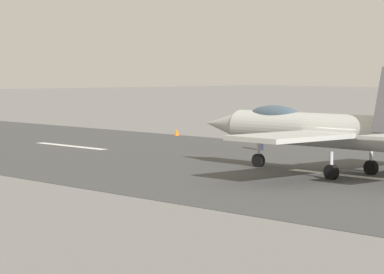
{
  "coord_description": "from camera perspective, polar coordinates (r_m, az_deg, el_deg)",
  "views": [
    {
      "loc": [
        -29.31,
        37.25,
        5.39
      ],
      "look_at": [
        3.33,
        7.82,
        2.2
      ],
      "focal_mm": 86.64,
      "sensor_mm": 36.0,
      "label": 1
    }
  ],
  "objects": [
    {
      "name": "crew_person",
      "position": [
        62.22,
        4.23,
        -0.06
      ],
      "size": [
        0.48,
        0.6,
        1.67
      ],
      "color": "#1E2338",
      "rests_on": "ground"
    },
    {
      "name": "marker_cone_far",
      "position": [
        75.88,
        -0.95,
        0.29
      ],
      "size": [
        0.44,
        0.44,
        0.55
      ],
      "primitive_type": "cone",
      "color": "orange",
      "rests_on": "ground"
    },
    {
      "name": "fighter_jet",
      "position": [
        48.06,
        8.25,
        0.49
      ],
      "size": [
        16.29,
        13.14,
        5.55
      ],
      "color": "#B1B2AD",
      "rests_on": "ground"
    },
    {
      "name": "runway_strip",
      "position": [
        47.69,
        9.73,
        -2.39
      ],
      "size": [
        240.0,
        26.0,
        0.02
      ],
      "color": "#414241",
      "rests_on": "ground"
    },
    {
      "name": "ground_plane",
      "position": [
        47.7,
        9.71,
        -2.4
      ],
      "size": [
        400.0,
        400.0,
        0.0
      ],
      "primitive_type": "plane",
      "color": "slate"
    }
  ]
}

